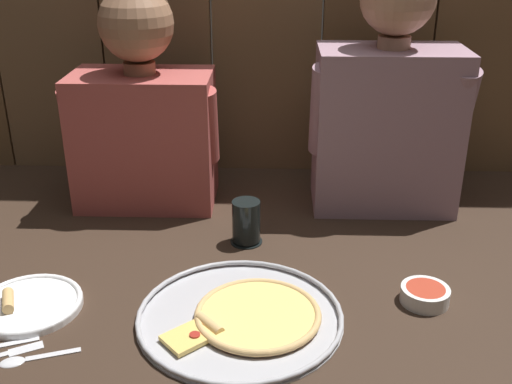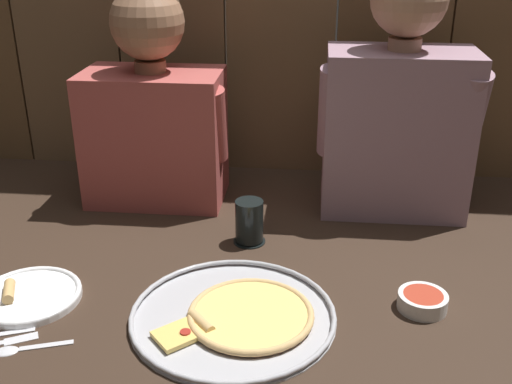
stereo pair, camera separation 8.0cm
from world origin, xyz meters
TOP-DOWN VIEW (x-y plane):
  - ground_plane at (0.00, 0.00)m, footprint 3.20×3.20m
  - pizza_tray at (-0.02, -0.10)m, footprint 0.40×0.40m
  - dinner_plate at (-0.46, -0.08)m, footprint 0.21×0.21m
  - drinking_glass at (-0.04, 0.21)m, footprint 0.08×0.08m
  - dipping_bowl at (0.33, -0.03)m, footprint 0.10×0.10m
  - table_spoon at (-0.41, -0.24)m, footprint 0.14×0.06m
  - diner_left at (-0.32, 0.44)m, footprint 0.40×0.22m
  - diner_right at (0.32, 0.44)m, footprint 0.40×0.21m

SIDE VIEW (x-z plane):
  - ground_plane at x=0.00m, z-range 0.00..0.00m
  - table_spoon at x=-0.41m, z-range 0.00..0.01m
  - dinner_plate at x=-0.46m, z-range -0.01..0.03m
  - pizza_tray at x=-0.02m, z-range 0.00..0.02m
  - dipping_bowl at x=0.33m, z-range 0.00..0.04m
  - drinking_glass at x=-0.04m, z-range 0.00..0.11m
  - diner_left at x=-0.32m, z-range -0.02..0.55m
  - diner_right at x=0.32m, z-range -0.02..0.61m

